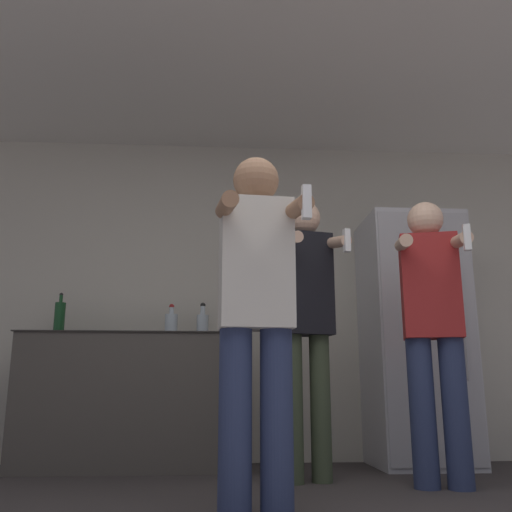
{
  "coord_description": "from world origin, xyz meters",
  "views": [
    {
      "loc": [
        -0.33,
        -1.71,
        0.52
      ],
      "look_at": [
        -0.17,
        0.8,
        1.12
      ],
      "focal_mm": 40.0,
      "sensor_mm": 36.0,
      "label": 1
    }
  ],
  "objects_px": {
    "bottle_tall_gin": "(202,324)",
    "person_spectator_back": "(305,311)",
    "person_woman_foreground": "(256,309)",
    "refrigerator": "(415,338)",
    "bottle_amber_bourbon": "(171,324)",
    "person_man_side": "(433,324)",
    "bottle_brown_liquor": "(59,318)"
  },
  "relations": [
    {
      "from": "bottle_brown_liquor",
      "to": "person_woman_foreground",
      "type": "height_order",
      "value": "person_woman_foreground"
    },
    {
      "from": "person_woman_foreground",
      "to": "person_man_side",
      "type": "bearing_deg",
      "value": 34.32
    },
    {
      "from": "person_man_side",
      "to": "person_spectator_back",
      "type": "bearing_deg",
      "value": 159.5
    },
    {
      "from": "bottle_brown_liquor",
      "to": "person_man_side",
      "type": "bearing_deg",
      "value": -22.67
    },
    {
      "from": "refrigerator",
      "to": "bottle_brown_liquor",
      "type": "distance_m",
      "value": 2.63
    },
    {
      "from": "bottle_amber_bourbon",
      "to": "person_woman_foreground",
      "type": "bearing_deg",
      "value": -73.35
    },
    {
      "from": "bottle_tall_gin",
      "to": "person_man_side",
      "type": "xyz_separation_m",
      "value": [
        1.37,
        -1.01,
        -0.11
      ]
    },
    {
      "from": "bottle_tall_gin",
      "to": "person_spectator_back",
      "type": "bearing_deg",
      "value": -48.44
    },
    {
      "from": "bottle_tall_gin",
      "to": "person_man_side",
      "type": "relative_size",
      "value": 0.15
    },
    {
      "from": "person_man_side",
      "to": "person_spectator_back",
      "type": "height_order",
      "value": "person_spectator_back"
    },
    {
      "from": "person_spectator_back",
      "to": "person_woman_foreground",
      "type": "bearing_deg",
      "value": -110.26
    },
    {
      "from": "person_man_side",
      "to": "bottle_brown_liquor",
      "type": "bearing_deg",
      "value": 157.33
    },
    {
      "from": "person_man_side",
      "to": "refrigerator",
      "type": "bearing_deg",
      "value": 77.28
    },
    {
      "from": "bottle_amber_bourbon",
      "to": "person_man_side",
      "type": "height_order",
      "value": "person_man_side"
    },
    {
      "from": "person_woman_foreground",
      "to": "person_man_side",
      "type": "height_order",
      "value": "person_man_side"
    },
    {
      "from": "bottle_amber_bourbon",
      "to": "person_man_side",
      "type": "xyz_separation_m",
      "value": [
        1.6,
        -1.01,
        -0.1
      ]
    },
    {
      "from": "refrigerator",
      "to": "bottle_amber_bourbon",
      "type": "height_order",
      "value": "refrigerator"
    },
    {
      "from": "bottle_tall_gin",
      "to": "bottle_brown_liquor",
      "type": "xyz_separation_m",
      "value": [
        -1.05,
        0.0,
        0.03
      ]
    },
    {
      "from": "refrigerator",
      "to": "person_spectator_back",
      "type": "height_order",
      "value": "refrigerator"
    },
    {
      "from": "bottle_tall_gin",
      "to": "person_woman_foreground",
      "type": "relative_size",
      "value": 0.16
    },
    {
      "from": "person_spectator_back",
      "to": "bottle_amber_bourbon",
      "type": "bearing_deg",
      "value": 140.15
    },
    {
      "from": "refrigerator",
      "to": "person_man_side",
      "type": "bearing_deg",
      "value": -102.72
    },
    {
      "from": "person_man_side",
      "to": "person_spectator_back",
      "type": "distance_m",
      "value": 0.76
    },
    {
      "from": "person_spectator_back",
      "to": "person_man_side",
      "type": "bearing_deg",
      "value": -20.5
    },
    {
      "from": "refrigerator",
      "to": "person_spectator_back",
      "type": "xyz_separation_m",
      "value": [
        -0.92,
        -0.67,
        0.1
      ]
    },
    {
      "from": "refrigerator",
      "to": "person_woman_foreground",
      "type": "bearing_deg",
      "value": -127.62
    },
    {
      "from": "bottle_amber_bourbon",
      "to": "person_woman_foreground",
      "type": "relative_size",
      "value": 0.15
    },
    {
      "from": "refrigerator",
      "to": "bottle_brown_liquor",
      "type": "bearing_deg",
      "value": 178.44
    },
    {
      "from": "person_woman_foreground",
      "to": "person_man_side",
      "type": "distance_m",
      "value": 1.3
    },
    {
      "from": "bottle_brown_liquor",
      "to": "person_man_side",
      "type": "relative_size",
      "value": 0.19
    },
    {
      "from": "bottle_brown_liquor",
      "to": "person_spectator_back",
      "type": "bearing_deg",
      "value": -23.56
    },
    {
      "from": "bottle_tall_gin",
      "to": "refrigerator",
      "type": "bearing_deg",
      "value": -2.6
    }
  ]
}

